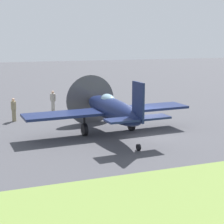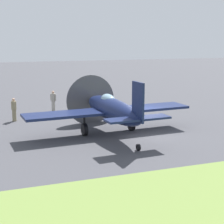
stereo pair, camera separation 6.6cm
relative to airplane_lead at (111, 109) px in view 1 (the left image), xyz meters
The scene contains 4 objects.
ground_plane 2.62m from the airplane_lead, 13.12° to the right, with size 160.00×160.00×0.00m, color #424247.
airplane_lead is the anchor object (origin of this frame).
ground_crew_chief 9.11m from the airplane_lead, 102.11° to the left, with size 0.41×0.53×1.73m.
ground_crew_mechanic 8.15m from the airplane_lead, 131.64° to the left, with size 0.38×0.63×1.73m.
Camera 1 is at (-9.87, -20.87, 5.97)m, focal length 58.92 mm.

